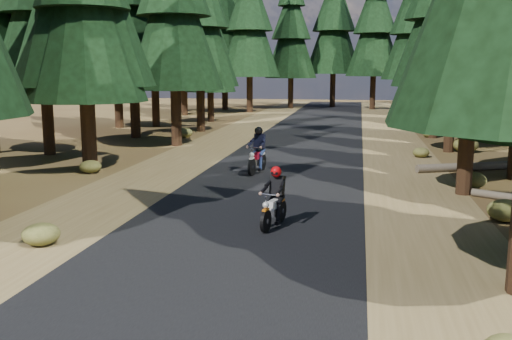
% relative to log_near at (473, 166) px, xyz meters
% --- Properties ---
extents(ground, '(120.00, 120.00, 0.00)m').
position_rel_log_near_xyz_m(ground, '(-7.18, -8.98, -0.16)').
color(ground, '#422B17').
rests_on(ground, ground).
extents(road, '(6.00, 100.00, 0.01)m').
position_rel_log_near_xyz_m(road, '(-7.18, -3.98, -0.15)').
color(road, black).
rests_on(road, ground).
extents(shoulder_l, '(3.20, 100.00, 0.01)m').
position_rel_log_near_xyz_m(shoulder_l, '(-11.78, -3.98, -0.16)').
color(shoulder_l, brown).
rests_on(shoulder_l, ground).
extents(shoulder_r, '(3.20, 100.00, 0.01)m').
position_rel_log_near_xyz_m(shoulder_r, '(-2.58, -3.98, -0.16)').
color(shoulder_r, brown).
rests_on(shoulder_r, ground).
extents(pine_forest, '(34.59, 55.08, 16.32)m').
position_rel_log_near_xyz_m(pine_forest, '(-7.19, 12.07, 7.73)').
color(pine_forest, black).
rests_on(pine_forest, ground).
extents(log_near, '(4.52, 2.18, 0.32)m').
position_rel_log_near_xyz_m(log_near, '(0.00, 0.00, 0.00)').
color(log_near, '#4C4233').
rests_on(log_near, ground).
extents(understory_shrubs, '(15.88, 30.07, 0.72)m').
position_rel_log_near_xyz_m(understory_shrubs, '(-4.13, -1.46, 0.12)').
color(understory_shrubs, '#474C1E').
rests_on(understory_shrubs, ground).
extents(rider_lead, '(0.85, 1.75, 1.50)m').
position_rel_log_near_xyz_m(rider_lead, '(-6.40, -9.28, 0.34)').
color(rider_lead, silver).
rests_on(rider_lead, road).
extents(rider_follow, '(0.86, 2.00, 1.73)m').
position_rel_log_near_xyz_m(rider_follow, '(-8.11, -2.04, 0.42)').
color(rider_follow, maroon).
rests_on(rider_follow, road).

